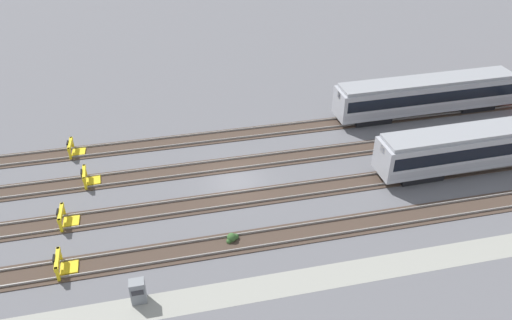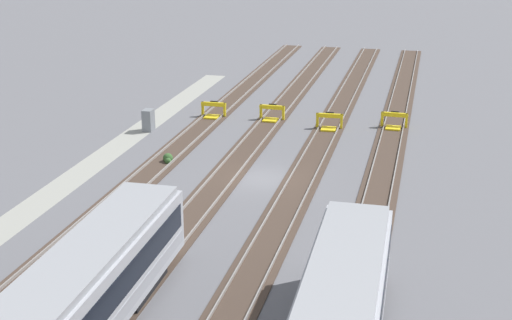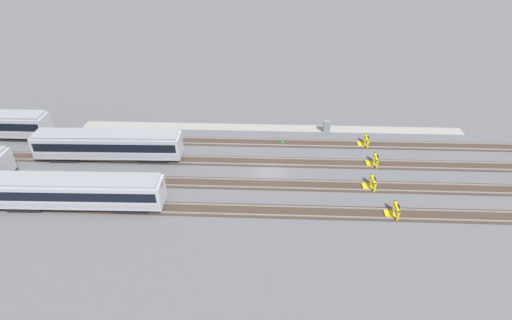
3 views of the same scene
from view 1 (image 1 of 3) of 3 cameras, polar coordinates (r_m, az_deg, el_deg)
The scene contains 14 objects.
ground_plane at distance 39.87m, azimuth -2.37°, elevation -2.44°, with size 400.00×400.00×0.00m, color slate.
service_walkway at distance 31.67m, azimuth 1.53°, elevation -14.28°, with size 54.00×2.00×0.01m, color #9E9E93.
rail_track_nearest at distance 34.51m, azimuth -0.18°, elevation -9.15°, with size 90.00×2.24×0.21m.
rail_track_near_inner at distance 38.01m, azimuth -1.71°, elevation -4.43°, with size 90.00×2.24×0.21m.
rail_track_middle at distance 41.73m, azimuth -2.96°, elevation -0.53°, with size 90.00×2.24×0.21m.
rail_track_far_inner at distance 45.64m, azimuth -4.00°, elevation 2.71°, with size 90.00×2.24×0.21m.
subway_car_front_row_leftmost at distance 44.43m, azimuth 24.52°, elevation 1.50°, with size 18.05×3.18×3.70m.
subway_car_front_row_right_inner at distance 51.13m, azimuth 18.82°, elevation 7.05°, with size 18.04×3.13×3.70m.
bumper_stop_nearest_track at distance 34.49m, azimuth -21.20°, elevation -11.05°, with size 1.36×2.01×1.22m.
bumper_stop_near_inner_track at distance 38.02m, azimuth -20.92°, elevation -6.18°, with size 1.35×2.00×1.22m.
bumper_stop_middle_track at distance 41.55m, azimuth -18.61°, elevation -1.90°, with size 1.38×2.01×1.22m.
bumper_stop_far_inner_track at distance 45.67m, azimuth -20.07°, elevation 1.23°, with size 1.37×2.01×1.22m.
electrical_cabinet at distance 31.15m, azimuth -13.35°, elevation -14.38°, with size 0.90×0.73×1.60m.
weed_clump at distance 34.43m, azimuth -2.75°, elevation -8.88°, with size 0.92×0.70×0.64m.
Camera 1 is at (-5.42, -31.69, 23.58)m, focal length 35.00 mm.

